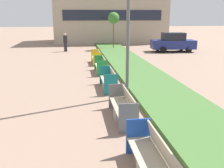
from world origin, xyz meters
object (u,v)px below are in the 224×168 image
object	(u,v)px
bench_blue_frame	(153,165)
parked_car_distant	(173,42)
bench_yellow_frame	(97,59)
bench_teal_frame	(109,81)
bench_green_frame	(101,67)
bench_grey_frame	(123,108)
sapling_tree_far	(114,18)
pedestrian_walking	(65,42)

from	to	relation	value
bench_blue_frame	parked_car_distant	bearing A→B (deg)	68.29
bench_yellow_frame	bench_blue_frame	bearing A→B (deg)	-89.98
bench_teal_frame	bench_green_frame	size ratio (longest dim) A/B	1.01
bench_blue_frame	bench_grey_frame	xyz separation A→B (m)	(-0.00, 3.54, -0.00)
bench_blue_frame	sapling_tree_far	world-z (taller)	sapling_tree_far
bench_teal_frame	bench_yellow_frame	bearing A→B (deg)	90.00
bench_yellow_frame	pedestrian_walking	distance (m)	7.58
bench_grey_frame	bench_yellow_frame	distance (m)	10.89
pedestrian_walking	parked_car_distant	size ratio (longest dim) A/B	0.41
sapling_tree_far	pedestrian_walking	size ratio (longest dim) A/B	2.12
bench_grey_frame	sapling_tree_far	xyz separation A→B (m)	(2.45, 19.11, 2.82)
bench_blue_frame	bench_grey_frame	world-z (taller)	same
bench_blue_frame	parked_car_distant	world-z (taller)	parked_car_distant
bench_yellow_frame	bench_green_frame	bearing A→B (deg)	-90.00
bench_green_frame	parked_car_distant	distance (m)	11.89
bench_green_frame	bench_teal_frame	bearing A→B (deg)	-90.00
bench_grey_frame	pedestrian_walking	xyz separation A→B (m)	(-2.52, 18.02, 0.55)
bench_blue_frame	bench_teal_frame	distance (m)	7.42
bench_teal_frame	sapling_tree_far	xyz separation A→B (m)	(2.45, 15.24, 2.83)
bench_teal_frame	bench_yellow_frame	size ratio (longest dim) A/B	1.02
bench_yellow_frame	pedestrian_walking	size ratio (longest dim) A/B	1.14
sapling_tree_far	bench_yellow_frame	bearing A→B (deg)	-106.59
bench_blue_frame	parked_car_distant	distance (m)	21.52
parked_car_distant	bench_teal_frame	bearing A→B (deg)	-116.84
bench_grey_frame	pedestrian_walking	bearing A→B (deg)	97.95
bench_blue_frame	sapling_tree_far	xyz separation A→B (m)	(2.45, 22.65, 2.82)
bench_yellow_frame	pedestrian_walking	xyz separation A→B (m)	(-2.51, 7.13, 0.55)
bench_grey_frame	parked_car_distant	xyz separation A→B (m)	(7.96, 16.45, 0.54)
bench_green_frame	bench_yellow_frame	size ratio (longest dim) A/B	1.01
bench_grey_frame	sapling_tree_far	world-z (taller)	sapling_tree_far
bench_teal_frame	bench_green_frame	xyz separation A→B (m)	(-0.00, 3.76, -0.00)
bench_blue_frame	bench_teal_frame	size ratio (longest dim) A/B	1.17
bench_blue_frame	bench_green_frame	size ratio (longest dim) A/B	1.18
bench_green_frame	sapling_tree_far	size ratio (longest dim) A/B	0.54
bench_grey_frame	bench_teal_frame	world-z (taller)	same
bench_grey_frame	sapling_tree_far	bearing A→B (deg)	82.70
bench_blue_frame	pedestrian_walking	xyz separation A→B (m)	(-2.52, 21.56, 0.54)
bench_grey_frame	bench_teal_frame	xyz separation A→B (m)	(-0.00, 3.88, -0.01)
bench_blue_frame	parked_car_distant	size ratio (longest dim) A/B	0.56
sapling_tree_far	pedestrian_walking	xyz separation A→B (m)	(-4.96, -1.09, -2.27)
bench_teal_frame	sapling_tree_far	size ratio (longest dim) A/B	0.55
bench_grey_frame	pedestrian_walking	size ratio (longest dim) A/B	1.30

